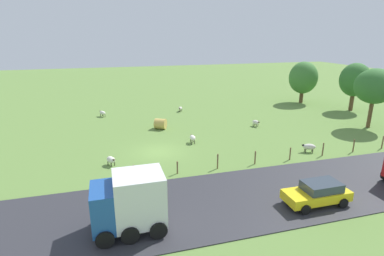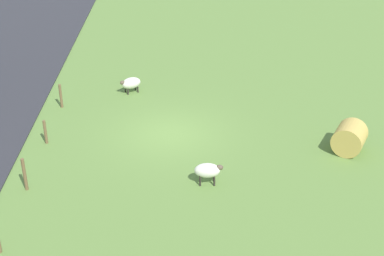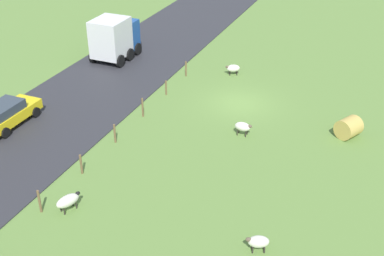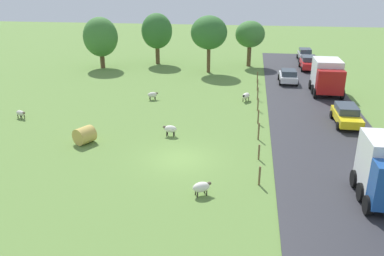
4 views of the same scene
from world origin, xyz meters
The scene contains 7 objects.
ground_plane centered at (0.00, 0.00, 0.00)m, with size 160.00×160.00×0.00m, color olive.
sheep_1 centered at (1.96, -4.30, 0.50)m, with size 1.11×0.95×0.77m.
sheep_2 centered at (-1.42, 3.81, 0.56)m, with size 1.04×0.54×0.83m.
hay_bale_0 centered at (-7.15, 1.56, 0.61)m, with size 1.21×1.21×1.26m, color tan.
fence_post_0 centered at (5.06, -2.69, 0.58)m, with size 0.12×0.12×1.15m, color brown.
fence_post_1 centered at (5.06, 0.69, 0.52)m, with size 0.12×0.12×1.03m, color brown.
fence_post_2 centered at (5.06, 4.07, 0.64)m, with size 0.12×0.12×1.28m, color brown.
Camera 2 is at (-0.54, 20.92, 11.37)m, focal length 52.59 mm.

